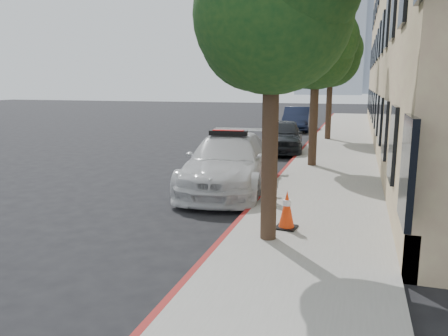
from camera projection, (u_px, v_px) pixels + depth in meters
ground at (171, 206)px, 11.10m from camera, size 120.00×120.00×0.00m
sidewalk at (337, 152)px, 19.43m from camera, size 3.20×50.00×0.15m
curb_strip at (302, 150)px, 19.87m from camera, size 0.12×50.00×0.15m
tower_right at (380, 19)px, 130.98m from camera, size 14.00×14.00×44.00m
tree_near at (274, 12)px, 7.55m from camera, size 2.92×2.82×5.62m
tree_mid at (317, 51)px, 15.08m from camera, size 2.77×2.64×5.43m
tree_far at (332, 57)px, 22.54m from camera, size 3.10×3.00×5.81m
police_car at (228, 162)px, 12.75m from camera, size 2.85×5.72×1.75m
parked_car_mid at (283, 136)px, 19.74m from camera, size 2.29×4.51×1.47m
parked_car_far at (297, 119)px, 28.85m from camera, size 2.02×4.79×1.54m
fire_hydrant at (268, 185)px, 10.90m from camera, size 0.37×0.33×0.86m
traffic_cone at (287, 210)px, 8.86m from camera, size 0.46×0.46×0.79m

